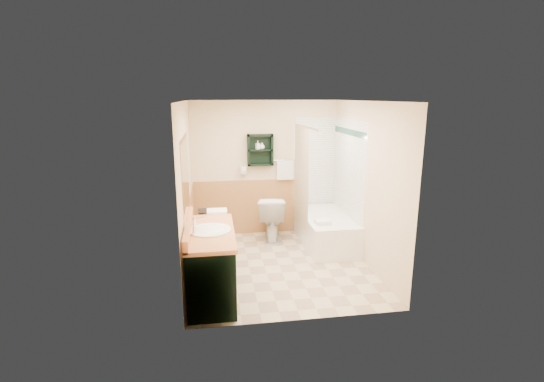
{
  "coord_description": "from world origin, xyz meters",
  "views": [
    {
      "loc": [
        -0.94,
        -5.39,
        2.46
      ],
      "look_at": [
        -0.08,
        0.2,
        1.1
      ],
      "focal_mm": 26.0,
      "sensor_mm": 36.0,
      "label": 1
    }
  ],
  "objects_px": {
    "soap_bottle_b": "(262,147)",
    "wall_shelf": "(260,150)",
    "hair_dryer": "(243,170)",
    "vanity_book": "(198,204)",
    "soap_bottle_a": "(258,147)",
    "vanity": "(211,263)",
    "bathtub": "(326,230)",
    "toilet": "(272,218)"
  },
  "relations": [
    {
      "from": "wall_shelf",
      "to": "bathtub",
      "type": "distance_m",
      "value": 1.79
    },
    {
      "from": "vanity",
      "to": "vanity_book",
      "type": "height_order",
      "value": "vanity_book"
    },
    {
      "from": "wall_shelf",
      "to": "soap_bottle_a",
      "type": "distance_m",
      "value": 0.06
    },
    {
      "from": "bathtub",
      "to": "soap_bottle_a",
      "type": "relative_size",
      "value": 10.19
    },
    {
      "from": "wall_shelf",
      "to": "hair_dryer",
      "type": "bearing_deg",
      "value": 175.24
    },
    {
      "from": "hair_dryer",
      "to": "toilet",
      "type": "height_order",
      "value": "hair_dryer"
    },
    {
      "from": "soap_bottle_b",
      "to": "soap_bottle_a",
      "type": "bearing_deg",
      "value": 180.0
    },
    {
      "from": "hair_dryer",
      "to": "vanity",
      "type": "distance_m",
      "value": 2.4
    },
    {
      "from": "bathtub",
      "to": "vanity_book",
      "type": "xyz_separation_m",
      "value": [
        -2.08,
        -0.65,
        0.72
      ]
    },
    {
      "from": "vanity",
      "to": "soap_bottle_a",
      "type": "bearing_deg",
      "value": 68.5
    },
    {
      "from": "hair_dryer",
      "to": "soap_bottle_b",
      "type": "distance_m",
      "value": 0.53
    },
    {
      "from": "wall_shelf",
      "to": "toilet",
      "type": "height_order",
      "value": "wall_shelf"
    },
    {
      "from": "wall_shelf",
      "to": "hair_dryer",
      "type": "xyz_separation_m",
      "value": [
        -0.3,
        0.02,
        -0.35
      ]
    },
    {
      "from": "vanity",
      "to": "toilet",
      "type": "height_order",
      "value": "vanity"
    },
    {
      "from": "vanity_book",
      "to": "toilet",
      "type": "bearing_deg",
      "value": 37.61
    },
    {
      "from": "wall_shelf",
      "to": "hair_dryer",
      "type": "distance_m",
      "value": 0.46
    },
    {
      "from": "wall_shelf",
      "to": "soap_bottle_b",
      "type": "relative_size",
      "value": 4.83
    },
    {
      "from": "toilet",
      "to": "soap_bottle_b",
      "type": "bearing_deg",
      "value": -59.75
    },
    {
      "from": "vanity",
      "to": "vanity_book",
      "type": "bearing_deg",
      "value": 101.38
    },
    {
      "from": "vanity",
      "to": "bathtub",
      "type": "bearing_deg",
      "value": 37.47
    },
    {
      "from": "soap_bottle_b",
      "to": "bathtub",
      "type": "bearing_deg",
      "value": -35.06
    },
    {
      "from": "soap_bottle_a",
      "to": "vanity",
      "type": "bearing_deg",
      "value": -111.5
    },
    {
      "from": "wall_shelf",
      "to": "vanity",
      "type": "distance_m",
      "value": 2.6
    },
    {
      "from": "wall_shelf",
      "to": "vanity",
      "type": "relative_size",
      "value": 0.4
    },
    {
      "from": "soap_bottle_a",
      "to": "soap_bottle_b",
      "type": "distance_m",
      "value": 0.08
    },
    {
      "from": "wall_shelf",
      "to": "hair_dryer",
      "type": "relative_size",
      "value": 2.29
    },
    {
      "from": "vanity",
      "to": "toilet",
      "type": "relative_size",
      "value": 1.69
    },
    {
      "from": "vanity_book",
      "to": "soap_bottle_a",
      "type": "distance_m",
      "value": 1.8
    },
    {
      "from": "hair_dryer",
      "to": "soap_bottle_b",
      "type": "bearing_deg",
      "value": -5.13
    },
    {
      "from": "bathtub",
      "to": "toilet",
      "type": "xyz_separation_m",
      "value": [
        -0.87,
        0.39,
        0.14
      ]
    },
    {
      "from": "soap_bottle_b",
      "to": "wall_shelf",
      "type": "bearing_deg",
      "value": 171.71
    },
    {
      "from": "wall_shelf",
      "to": "vanity_book",
      "type": "relative_size",
      "value": 2.27
    },
    {
      "from": "vanity",
      "to": "wall_shelf",
      "type": "bearing_deg",
      "value": 67.6
    },
    {
      "from": "hair_dryer",
      "to": "vanity_book",
      "type": "relative_size",
      "value": 0.99
    },
    {
      "from": "wall_shelf",
      "to": "soap_bottle_a",
      "type": "xyz_separation_m",
      "value": [
        -0.04,
        -0.01,
        0.05
      ]
    },
    {
      "from": "toilet",
      "to": "hair_dryer",
      "type": "bearing_deg",
      "value": -27.72
    },
    {
      "from": "wall_shelf",
      "to": "toilet",
      "type": "bearing_deg",
      "value": -63.56
    },
    {
      "from": "hair_dryer",
      "to": "toilet",
      "type": "distance_m",
      "value": 0.98
    },
    {
      "from": "toilet",
      "to": "soap_bottle_b",
      "type": "distance_m",
      "value": 1.26
    },
    {
      "from": "vanity",
      "to": "vanity_book",
      "type": "relative_size",
      "value": 5.62
    },
    {
      "from": "soap_bottle_a",
      "to": "soap_bottle_b",
      "type": "bearing_deg",
      "value": 0.0
    },
    {
      "from": "hair_dryer",
      "to": "vanity",
      "type": "height_order",
      "value": "hair_dryer"
    }
  ]
}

